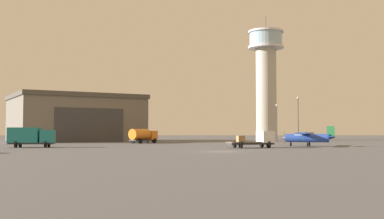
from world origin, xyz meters
TOP-DOWN VIEW (x-y plane):
  - ground_plane at (0.00, 0.00)m, footprint 400.00×400.00m
  - control_tower at (16.14, 67.86)m, footprint 9.56×9.56m
  - hangar at (-32.01, 54.94)m, footprint 36.86×35.30m
  - airplane_blue at (15.10, 18.67)m, footprint 8.54×10.80m
  - truck_flatbed_white at (6.06, 12.03)m, footprint 7.21×4.57m
  - truck_box_teal at (-27.81, 13.26)m, footprint 6.76×3.61m
  - truck_fuel_tanker_orange at (-13.59, 36.70)m, footprint 5.50×6.55m
  - light_post_west at (14.59, 43.71)m, footprint 0.44×0.44m
  - light_post_north at (19.66, 45.74)m, footprint 0.44×0.44m

SIDE VIEW (x-z plane):
  - ground_plane at x=0.00m, z-range 0.00..0.00m
  - truck_flatbed_white at x=6.06m, z-range -0.02..2.44m
  - airplane_blue at x=15.10m, z-range -0.11..3.14m
  - truck_fuel_tanker_orange at x=-13.59m, z-range 0.18..3.05m
  - truck_box_teal at x=-27.81m, z-range 0.19..3.19m
  - light_post_west at x=14.59m, z-range 0.82..9.07m
  - hangar at x=-32.01m, z-range 0.02..10.99m
  - light_post_north at x=19.66m, z-range 0.86..10.88m
  - control_tower at x=16.14m, z-range 0.67..34.15m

